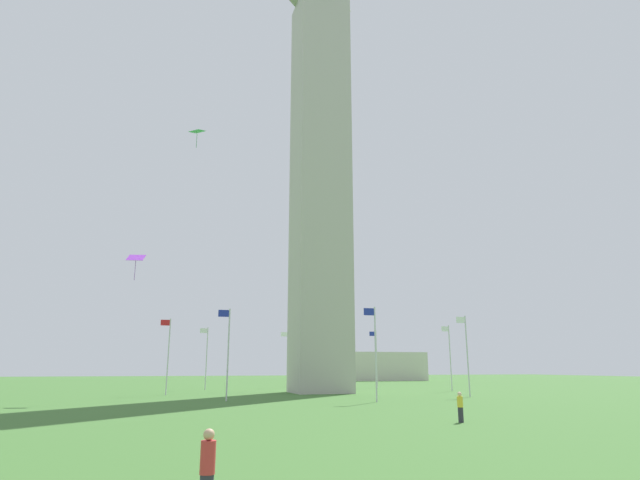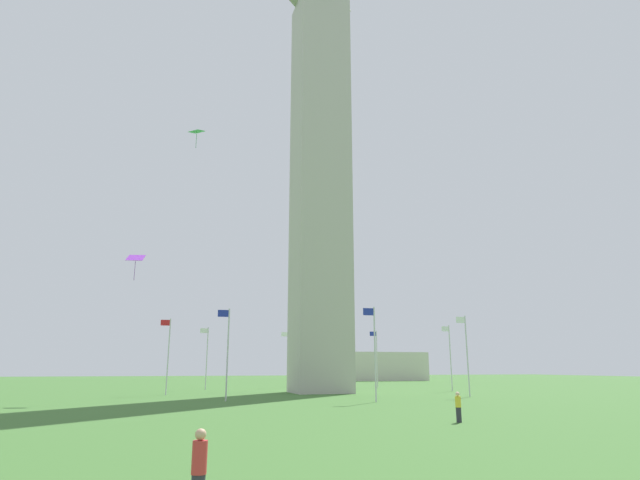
# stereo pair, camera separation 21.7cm
# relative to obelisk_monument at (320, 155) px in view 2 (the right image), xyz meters

# --- Properties ---
(ground_plane) EXTENTS (260.00, 260.00, 0.00)m
(ground_plane) POSITION_rel_obelisk_monument_xyz_m (0.00, 0.00, -30.10)
(ground_plane) COLOR #3D6B2D
(obelisk_monument) EXTENTS (6.62, 6.62, 60.20)m
(obelisk_monument) POSITION_rel_obelisk_monument_xyz_m (0.00, 0.00, 0.00)
(obelisk_monument) COLOR #B7B2A8
(obelisk_monument) RESTS_ON ground
(flagpole_n) EXTENTS (1.12, 0.14, 8.27)m
(flagpole_n) POSITION_rel_obelisk_monument_xyz_m (17.62, 0.00, -25.57)
(flagpole_n) COLOR silver
(flagpole_n) RESTS_ON ground
(flagpole_ne) EXTENTS (1.12, 0.14, 8.27)m
(flagpole_ne) POSITION_rel_obelisk_monument_xyz_m (12.48, 12.42, -25.57)
(flagpole_ne) COLOR silver
(flagpole_ne) RESTS_ON ground
(flagpole_e) EXTENTS (1.12, 0.14, 8.27)m
(flagpole_e) POSITION_rel_obelisk_monument_xyz_m (0.06, 17.57, -25.57)
(flagpole_e) COLOR silver
(flagpole_e) RESTS_ON ground
(flagpole_se) EXTENTS (1.12, 0.14, 8.27)m
(flagpole_se) POSITION_rel_obelisk_monument_xyz_m (-12.36, 12.42, -25.57)
(flagpole_se) COLOR silver
(flagpole_se) RESTS_ON ground
(flagpole_s) EXTENTS (1.12, 0.14, 8.27)m
(flagpole_s) POSITION_rel_obelisk_monument_xyz_m (-17.51, 0.00, -25.57)
(flagpole_s) COLOR silver
(flagpole_s) RESTS_ON ground
(flagpole_sw) EXTENTS (1.12, 0.14, 8.27)m
(flagpole_sw) POSITION_rel_obelisk_monument_xyz_m (-12.36, -12.42, -25.57)
(flagpole_sw) COLOR silver
(flagpole_sw) RESTS_ON ground
(flagpole_w) EXTENTS (1.12, 0.14, 8.27)m
(flagpole_w) POSITION_rel_obelisk_monument_xyz_m (0.06, -17.57, -25.57)
(flagpole_w) COLOR silver
(flagpole_w) RESTS_ON ground
(flagpole_nw) EXTENTS (1.12, 0.14, 8.27)m
(flagpole_nw) POSITION_rel_obelisk_monument_xyz_m (12.48, -12.42, -25.57)
(flagpole_nw) COLOR silver
(flagpole_nw) RESTS_ON ground
(person_red_shirt) EXTENTS (0.32, 0.32, 1.70)m
(person_red_shirt) POSITION_rel_obelisk_monument_xyz_m (17.12, 49.95, -29.25)
(person_red_shirt) COLOR #2D2D38
(person_red_shirt) RESTS_ON ground
(person_yellow_shirt) EXTENTS (0.32, 0.32, 1.63)m
(person_yellow_shirt) POSITION_rel_obelisk_monument_xyz_m (2.13, 34.88, -29.29)
(person_yellow_shirt) COLOR #2D2D38
(person_yellow_shirt) RESTS_ON ground
(kite_green_diamond) EXTENTS (1.78, 1.78, 1.98)m
(kite_green_diamond) POSITION_rel_obelisk_monument_xyz_m (16.31, 11.44, -4.00)
(kite_green_diamond) COLOR green
(kite_purple_diamond) EXTENTS (1.80, 1.63, 2.63)m
(kite_purple_diamond) POSITION_rel_obelisk_monument_xyz_m (21.26, 9.25, -16.90)
(kite_purple_diamond) COLOR purple
(distant_building) EXTENTS (22.13, 16.88, 6.22)m
(distant_building) POSITION_rel_obelisk_monument_xyz_m (-28.29, -56.09, -26.99)
(distant_building) COLOR beige
(distant_building) RESTS_ON ground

